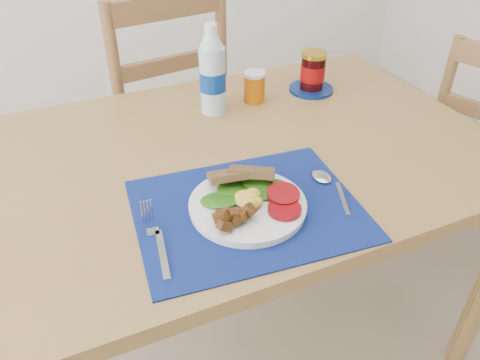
# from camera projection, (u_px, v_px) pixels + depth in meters

# --- Properties ---
(table) EXTENTS (1.40, 0.90, 0.75)m
(table) POSITION_uv_depth(u_px,v_px,m) (229.00, 177.00, 1.25)
(table) COLOR brown
(table) RESTS_ON ground
(chair_far) EXTENTS (0.52, 0.50, 1.23)m
(chair_far) POSITION_uv_depth(u_px,v_px,m) (161.00, 94.00, 1.79)
(chair_far) COLOR brown
(chair_far) RESTS_ON ground
(placemat) EXTENTS (0.51, 0.41, 0.00)m
(placemat) POSITION_uv_depth(u_px,v_px,m) (248.00, 210.00, 1.00)
(placemat) COLOR #040430
(placemat) RESTS_ON table
(breakfast_plate) EXTENTS (0.25, 0.25, 0.06)m
(breakfast_plate) POSITION_uv_depth(u_px,v_px,m) (246.00, 204.00, 0.99)
(breakfast_plate) COLOR silver
(breakfast_plate) RESTS_ON placemat
(fork) EXTENTS (0.04, 0.19, 0.00)m
(fork) POSITION_uv_depth(u_px,v_px,m) (156.00, 240.00, 0.92)
(fork) COLOR #B2B5BA
(fork) RESTS_ON placemat
(spoon) EXTENTS (0.05, 0.17, 0.01)m
(spoon) POSITION_uv_depth(u_px,v_px,m) (328.00, 184.00, 1.07)
(spoon) COLOR #B2B5BA
(spoon) RESTS_ON placemat
(water_bottle) EXTENTS (0.08, 0.08, 0.26)m
(water_bottle) POSITION_uv_depth(u_px,v_px,m) (213.00, 75.00, 1.31)
(water_bottle) COLOR #ADBFCC
(water_bottle) RESTS_ON table
(juice_glass) EXTENTS (0.06, 0.06, 0.09)m
(juice_glass) POSITION_uv_depth(u_px,v_px,m) (254.00, 88.00, 1.41)
(juice_glass) COLOR #B35504
(juice_glass) RESTS_ON table
(jam_on_saucer) EXTENTS (0.14, 0.14, 0.13)m
(jam_on_saucer) POSITION_uv_depth(u_px,v_px,m) (313.00, 74.00, 1.46)
(jam_on_saucer) COLOR #051C58
(jam_on_saucer) RESTS_ON table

